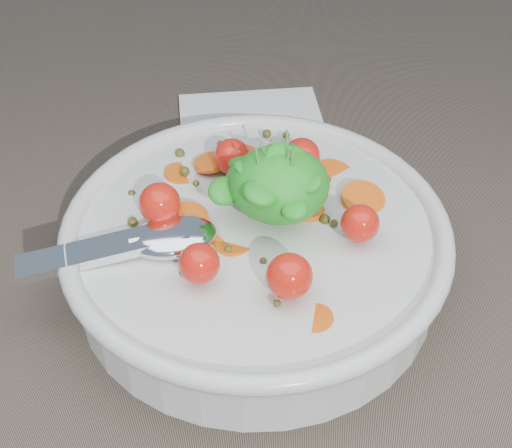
{
  "coord_description": "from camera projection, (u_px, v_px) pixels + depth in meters",
  "views": [
    {
      "loc": [
        0.05,
        -0.37,
        0.41
      ],
      "look_at": [
        0.02,
        0.02,
        0.06
      ],
      "focal_mm": 50.0,
      "sensor_mm": 36.0,
      "label": 1
    }
  ],
  "objects": [
    {
      "name": "ground",
      "position": [
        227.0,
        294.0,
        0.55
      ],
      "size": [
        6.0,
        6.0,
        0.0
      ],
      "primitive_type": "plane",
      "color": "brown",
      "rests_on": "ground"
    },
    {
      "name": "napkin",
      "position": [
        252.0,
        126.0,
        0.72
      ],
      "size": [
        0.16,
        0.15,
        0.01
      ],
      "primitive_type": "cube",
      "rotation": [
        0.0,
        0.0,
        0.17
      ],
      "color": "white",
      "rests_on": "ground"
    },
    {
      "name": "bowl",
      "position": [
        256.0,
        246.0,
        0.54
      ],
      "size": [
        0.32,
        0.29,
        0.12
      ],
      "color": "silver",
      "rests_on": "ground"
    }
  ]
}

